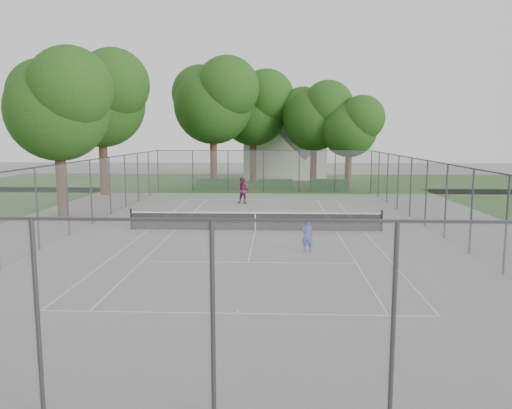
{
  "coord_description": "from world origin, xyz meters",
  "views": [
    {
      "loc": [
        1.05,
        -24.97,
        4.89
      ],
      "look_at": [
        0.0,
        1.0,
        1.2
      ],
      "focal_mm": 35.0,
      "sensor_mm": 36.0,
      "label": 1
    }
  ],
  "objects_px": {
    "house": "(285,138)",
    "woman_player": "(243,191)",
    "tennis_net": "(255,221)",
    "girl_player": "(307,235)"
  },
  "relations": [
    {
      "from": "house",
      "to": "woman_player",
      "type": "height_order",
      "value": "house"
    },
    {
      "from": "house",
      "to": "woman_player",
      "type": "xyz_separation_m",
      "value": [
        -3.27,
        -21.03,
        -3.48
      ]
    },
    {
      "from": "house",
      "to": "woman_player",
      "type": "relative_size",
      "value": 5.94
    },
    {
      "from": "tennis_net",
      "to": "girl_player",
      "type": "bearing_deg",
      "value": -62.35
    },
    {
      "from": "tennis_net",
      "to": "house",
      "type": "xyz_separation_m",
      "value": [
        1.99,
        30.95,
        3.89
      ]
    },
    {
      "from": "girl_player",
      "to": "woman_player",
      "type": "relative_size",
      "value": 0.75
    },
    {
      "from": "woman_player",
      "to": "girl_player",
      "type": "bearing_deg",
      "value": -60.9
    },
    {
      "from": "girl_player",
      "to": "woman_player",
      "type": "bearing_deg",
      "value": -86.27
    },
    {
      "from": "girl_player",
      "to": "woman_player",
      "type": "xyz_separation_m",
      "value": [
        -3.64,
        14.42,
        0.23
      ]
    },
    {
      "from": "girl_player",
      "to": "tennis_net",
      "type": "bearing_deg",
      "value": -72.77
    }
  ]
}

